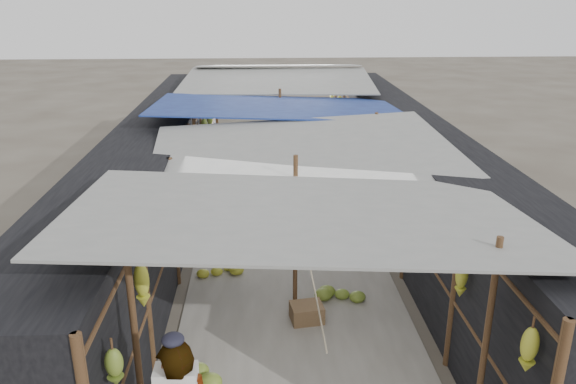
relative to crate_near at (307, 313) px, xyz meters
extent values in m
cube|color=#9E998E|center=(-0.16, 3.83, -0.14)|extent=(3.60, 16.00, 0.02)
cube|color=black|center=(-2.86, 3.83, 1.00)|extent=(1.40, 15.00, 2.30)
cube|color=black|center=(2.54, 3.83, 1.00)|extent=(1.40, 15.00, 2.30)
cube|color=olive|center=(0.00, 0.00, 0.00)|extent=(0.54, 0.46, 0.29)
cube|color=olive|center=(0.45, 2.87, 0.00)|extent=(0.50, 0.41, 0.29)
cube|color=olive|center=(-0.33, 6.65, -0.01)|extent=(0.54, 0.49, 0.28)
cylinder|color=black|center=(1.54, 8.26, -0.07)|extent=(0.53, 0.53, 0.16)
imported|color=#2039A2|center=(-0.13, 5.83, 0.55)|extent=(0.83, 0.75, 1.39)
imported|color=#47443E|center=(1.49, 5.15, 0.36)|extent=(0.46, 0.69, 1.01)
cylinder|color=brown|center=(-1.96, -2.67, 1.15)|extent=(0.07, 0.07, 2.60)
cylinder|color=brown|center=(1.64, -2.67, 1.15)|extent=(0.07, 0.07, 2.60)
cylinder|color=brown|center=(-0.16, 0.33, 1.15)|extent=(0.07, 0.07, 2.60)
cylinder|color=brown|center=(-1.96, 3.33, 1.15)|extent=(0.07, 0.07, 2.60)
cylinder|color=brown|center=(1.64, 3.33, 1.15)|extent=(0.07, 0.07, 2.60)
cylinder|color=brown|center=(-0.16, 6.33, 1.15)|extent=(0.07, 0.07, 2.60)
cylinder|color=brown|center=(-1.96, 9.33, 1.15)|extent=(0.07, 0.07, 2.60)
cylinder|color=brown|center=(1.64, 9.33, 1.15)|extent=(0.07, 0.07, 2.60)
cube|color=gray|center=(-0.16, -1.67, 2.35)|extent=(5.21, 3.19, 0.52)
cube|color=gray|center=(0.04, 1.53, 2.20)|extent=(5.23, 3.73, 0.50)
cube|color=navy|center=(-0.26, 4.83, 2.30)|extent=(5.40, 3.60, 0.41)
cube|color=gray|center=(-0.16, 8.13, 2.40)|extent=(5.37, 3.66, 0.27)
cube|color=gray|center=(-0.06, 10.53, 2.50)|extent=(5.00, 1.99, 0.24)
cylinder|color=brown|center=(-2.16, 3.83, 1.90)|extent=(0.06, 15.00, 0.06)
cylinder|color=brown|center=(1.84, 3.83, 1.90)|extent=(0.06, 15.00, 0.06)
cylinder|color=gray|center=(-0.16, 3.83, 1.90)|extent=(0.02, 15.00, 0.02)
cube|color=#18369C|center=(-0.09, 3.99, 1.60)|extent=(0.70, 0.03, 0.60)
cube|color=white|center=(0.73, 6.35, 1.63)|extent=(0.60, 0.03, 0.55)
cube|color=#184BA2|center=(0.19, 1.82, 1.58)|extent=(0.55, 0.03, 0.65)
cube|color=maroon|center=(0.81, 1.87, 1.60)|extent=(0.50, 0.03, 0.60)
cube|color=navy|center=(-0.85, 8.24, 1.60)|extent=(0.65, 0.03, 0.60)
ellipsoid|color=olive|center=(-2.04, -3.19, 1.47)|extent=(0.17, 0.15, 0.40)
ellipsoid|color=gold|center=(-2.04, -1.84, 1.57)|extent=(0.17, 0.15, 0.57)
ellipsoid|color=gold|center=(-2.04, 0.38, 1.47)|extent=(0.15, 0.13, 0.45)
ellipsoid|color=olive|center=(-2.04, 1.89, 1.61)|extent=(0.17, 0.14, 0.38)
ellipsoid|color=olive|center=(-2.04, 3.13, 1.40)|extent=(0.19, 0.16, 0.59)
ellipsoid|color=gold|center=(-2.04, 4.60, 1.68)|extent=(0.18, 0.15, 0.42)
ellipsoid|color=olive|center=(-2.04, 6.14, 1.51)|extent=(0.17, 0.15, 0.52)
ellipsoid|color=olive|center=(-2.04, 7.70, 1.40)|extent=(0.18, 0.16, 0.59)
ellipsoid|color=gold|center=(-2.04, 9.12, 1.43)|extent=(0.16, 0.13, 0.56)
ellipsoid|color=gold|center=(-2.04, 10.91, 1.51)|extent=(0.18, 0.16, 0.41)
ellipsoid|color=gold|center=(1.72, -3.36, 1.64)|extent=(0.17, 0.14, 0.48)
ellipsoid|color=gold|center=(1.72, -1.64, 1.44)|extent=(0.16, 0.13, 0.50)
ellipsoid|color=gold|center=(1.72, -0.04, 1.65)|extent=(0.20, 0.17, 0.50)
ellipsoid|color=olive|center=(1.72, 1.75, 1.54)|extent=(0.19, 0.16, 0.36)
ellipsoid|color=gold|center=(1.72, 2.97, 1.61)|extent=(0.19, 0.16, 0.42)
ellipsoid|color=olive|center=(1.72, 4.65, 1.42)|extent=(0.19, 0.16, 0.48)
ellipsoid|color=olive|center=(1.72, 5.76, 1.68)|extent=(0.16, 0.13, 0.41)
ellipsoid|color=olive|center=(1.72, 7.68, 1.54)|extent=(0.17, 0.14, 0.41)
ellipsoid|color=gold|center=(1.72, 9.00, 1.60)|extent=(0.19, 0.16, 0.39)
ellipsoid|color=gold|center=(1.72, 10.78, 1.58)|extent=(0.19, 0.16, 0.39)
ellipsoid|color=gold|center=(1.18, 7.41, -0.03)|extent=(0.49, 0.41, 0.24)
ellipsoid|color=gold|center=(-1.42, 1.49, 0.02)|extent=(0.66, 0.56, 0.33)
ellipsoid|color=olive|center=(-1.62, -1.42, 0.02)|extent=(0.65, 0.56, 0.33)
ellipsoid|color=olive|center=(0.63, 0.57, 0.03)|extent=(0.70, 0.59, 0.35)
ellipsoid|color=olive|center=(-0.59, 3.43, -0.04)|extent=(0.44, 0.37, 0.22)
ellipsoid|color=gold|center=(1.35, 4.76, -0.02)|extent=(0.51, 0.43, 0.25)
camera|label=1|loc=(-0.68, -7.53, 4.69)|focal=35.00mm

